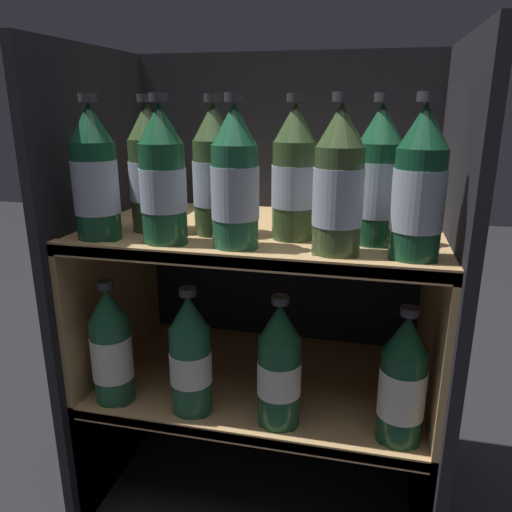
# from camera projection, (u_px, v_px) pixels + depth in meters

# --- Properties ---
(fridge_back_wall) EXTENTS (0.71, 0.02, 0.94)m
(fridge_back_wall) POSITION_uv_depth(u_px,v_px,m) (282.00, 259.00, 1.20)
(fridge_back_wall) COLOR black
(fridge_back_wall) RESTS_ON ground_plane
(fridge_side_left) EXTENTS (0.02, 0.44, 0.94)m
(fridge_side_left) POSITION_uv_depth(u_px,v_px,m) (107.00, 277.00, 1.08)
(fridge_side_left) COLOR black
(fridge_side_left) RESTS_ON ground_plane
(fridge_side_right) EXTENTS (0.02, 0.44, 0.94)m
(fridge_side_right) POSITION_uv_depth(u_px,v_px,m) (444.00, 305.00, 0.93)
(fridge_side_right) COLOR black
(fridge_side_right) RESTS_ON ground_plane
(shelf_lower) EXTENTS (0.67, 0.40, 0.27)m
(shelf_lower) POSITION_uv_depth(u_px,v_px,m) (261.00, 400.00, 1.07)
(shelf_lower) COLOR tan
(shelf_lower) RESTS_ON ground_plane
(shelf_upper) EXTENTS (0.67, 0.40, 0.60)m
(shelf_upper) POSITION_uv_depth(u_px,v_px,m) (262.00, 306.00, 1.01)
(shelf_upper) COLOR tan
(shelf_upper) RESTS_ON ground_plane
(bottle_upper_front_0) EXTENTS (0.08, 0.08, 0.25)m
(bottle_upper_front_0) POSITION_uv_depth(u_px,v_px,m) (95.00, 178.00, 0.86)
(bottle_upper_front_0) COLOR #144228
(bottle_upper_front_0) RESTS_ON shelf_upper
(bottle_upper_front_1) EXTENTS (0.08, 0.08, 0.25)m
(bottle_upper_front_1) POSITION_uv_depth(u_px,v_px,m) (163.00, 179.00, 0.83)
(bottle_upper_front_1) COLOR #194C2D
(bottle_upper_front_1) RESTS_ON shelf_upper
(bottle_upper_front_2) EXTENTS (0.08, 0.08, 0.25)m
(bottle_upper_front_2) POSITION_uv_depth(u_px,v_px,m) (235.00, 182.00, 0.80)
(bottle_upper_front_2) COLOR #1E5638
(bottle_upper_front_2) RESTS_ON shelf_upper
(bottle_upper_front_3) EXTENTS (0.08, 0.08, 0.25)m
(bottle_upper_front_3) POSITION_uv_depth(u_px,v_px,m) (338.00, 186.00, 0.77)
(bottle_upper_front_3) COLOR #384C28
(bottle_upper_front_3) RESTS_ON shelf_upper
(bottle_upper_front_4) EXTENTS (0.08, 0.08, 0.25)m
(bottle_upper_front_4) POSITION_uv_depth(u_px,v_px,m) (419.00, 189.00, 0.74)
(bottle_upper_front_4) COLOR #144228
(bottle_upper_front_4) RESTS_ON shelf_upper
(bottle_upper_back_0) EXTENTS (0.08, 0.08, 0.25)m
(bottle_upper_back_0) POSITION_uv_depth(u_px,v_px,m) (150.00, 172.00, 0.92)
(bottle_upper_back_0) COLOR #384C28
(bottle_upper_back_0) RESTS_ON shelf_upper
(bottle_upper_back_1) EXTENTS (0.08, 0.08, 0.25)m
(bottle_upper_back_1) POSITION_uv_depth(u_px,v_px,m) (214.00, 174.00, 0.90)
(bottle_upper_back_1) COLOR #384C28
(bottle_upper_back_1) RESTS_ON shelf_upper
(bottle_upper_back_2) EXTENTS (0.08, 0.08, 0.25)m
(bottle_upper_back_2) POSITION_uv_depth(u_px,v_px,m) (294.00, 176.00, 0.86)
(bottle_upper_back_2) COLOR #384C28
(bottle_upper_back_2) RESTS_ON shelf_upper
(bottle_upper_back_3) EXTENTS (0.08, 0.08, 0.25)m
(bottle_upper_back_3) POSITION_uv_depth(u_px,v_px,m) (378.00, 180.00, 0.83)
(bottle_upper_back_3) COLOR #194C2D
(bottle_upper_back_3) RESTS_ON shelf_upper
(bottle_lower_front_0) EXTENTS (0.08, 0.08, 0.25)m
(bottle_lower_front_0) POSITION_uv_depth(u_px,v_px,m) (111.00, 349.00, 0.95)
(bottle_lower_front_0) COLOR #1E5638
(bottle_lower_front_0) RESTS_ON shelf_lower
(bottle_lower_front_1) EXTENTS (0.08, 0.08, 0.25)m
(bottle_lower_front_1) POSITION_uv_depth(u_px,v_px,m) (190.00, 358.00, 0.92)
(bottle_lower_front_1) COLOR #1E5638
(bottle_lower_front_1) RESTS_ON shelf_lower
(bottle_lower_front_2) EXTENTS (0.08, 0.08, 0.25)m
(bottle_lower_front_2) POSITION_uv_depth(u_px,v_px,m) (279.00, 368.00, 0.88)
(bottle_lower_front_2) COLOR #194C2D
(bottle_lower_front_2) RESTS_ON shelf_lower
(bottle_lower_front_3) EXTENTS (0.08, 0.08, 0.25)m
(bottle_lower_front_3) POSITION_uv_depth(u_px,v_px,m) (403.00, 383.00, 0.83)
(bottle_lower_front_3) COLOR #144228
(bottle_lower_front_3) RESTS_ON shelf_lower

